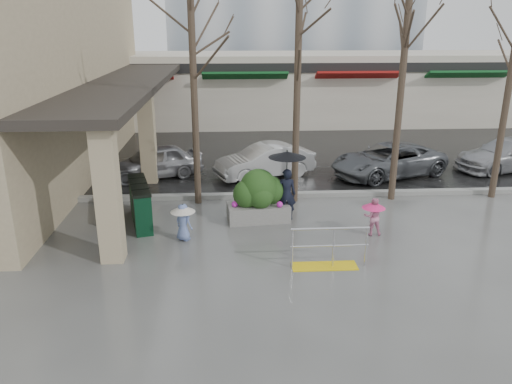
{
  "coord_description": "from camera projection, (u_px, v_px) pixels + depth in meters",
  "views": [
    {
      "loc": [
        -1.02,
        -12.03,
        5.61
      ],
      "look_at": [
        -0.26,
        0.73,
        1.3
      ],
      "focal_mm": 35.0,
      "sensor_mm": 36.0,
      "label": 1
    }
  ],
  "objects": [
    {
      "name": "child_blue",
      "position": [
        183.0,
        218.0,
        13.47
      ],
      "size": [
        0.68,
        0.68,
        1.04
      ],
      "rotation": [
        0.0,
        0.0,
        2.52
      ],
      "color": "#6A7FBD",
      "rests_on": "ground"
    },
    {
      "name": "storefront_row",
      "position": [
        277.0,
        88.0,
        29.69
      ],
      "size": [
        34.0,
        6.74,
        4.0
      ],
      "color": "beige",
      "rests_on": "ground"
    },
    {
      "name": "tree_mideast",
      "position": [
        405.0,
        50.0,
        15.33
      ],
      "size": [
        3.2,
        3.2,
        6.5
      ],
      "color": "#382B21",
      "rests_on": "ground"
    },
    {
      "name": "car_b",
      "position": [
        265.0,
        161.0,
        19.12
      ],
      "size": [
        4.05,
        2.67,
        1.26
      ],
      "primitive_type": "imported",
      "rotation": [
        0.0,
        0.0,
        -1.19
      ],
      "color": "silver",
      "rests_on": "ground"
    },
    {
      "name": "street_asphalt",
      "position": [
        241.0,
        111.0,
        34.03
      ],
      "size": [
        120.0,
        36.0,
        0.01
      ],
      "primitive_type": "cube",
      "color": "black",
      "rests_on": "ground"
    },
    {
      "name": "car_c",
      "position": [
        388.0,
        160.0,
        19.23
      ],
      "size": [
        4.98,
        3.57,
        1.26
      ],
      "primitive_type": "imported",
      "rotation": [
        0.0,
        0.0,
        -1.21
      ],
      "color": "slate",
      "rests_on": "ground"
    },
    {
      "name": "curb",
      "position": [
        258.0,
        195.0,
        16.99
      ],
      "size": [
        120.0,
        0.3,
        0.15
      ],
      "primitive_type": "cube",
      "color": "gray",
      "rests_on": "ground"
    },
    {
      "name": "woman",
      "position": [
        287.0,
        179.0,
        14.75
      ],
      "size": [
        1.11,
        1.11,
        2.15
      ],
      "rotation": [
        0.0,
        0.0,
        3.08
      ],
      "color": "black",
      "rests_on": "ground"
    },
    {
      "name": "tree_midwest",
      "position": [
        299.0,
        37.0,
        15.03
      ],
      "size": [
        3.2,
        3.2,
        7.0
      ],
      "color": "#382B21",
      "rests_on": "ground"
    },
    {
      "name": "canopy_slab",
      "position": [
        128.0,
        78.0,
        19.36
      ],
      "size": [
        2.8,
        18.0,
        0.25
      ],
      "primitive_type": "cube",
      "color": "#2D2823",
      "rests_on": "pillar_front"
    },
    {
      "name": "handrail",
      "position": [
        327.0,
        252.0,
        12.05
      ],
      "size": [
        1.9,
        0.5,
        1.03
      ],
      "color": "yellow",
      "rests_on": "ground"
    },
    {
      "name": "car_d",
      "position": [
        507.0,
        154.0,
        20.09
      ],
      "size": [
        4.65,
        2.84,
        1.26
      ],
      "primitive_type": "imported",
      "rotation": [
        0.0,
        0.0,
        -1.31
      ],
      "color": "#A1A2A6",
      "rests_on": "ground"
    },
    {
      "name": "tree_west",
      "position": [
        192.0,
        43.0,
        14.89
      ],
      "size": [
        3.2,
        3.2,
        6.8
      ],
      "color": "#382B21",
      "rests_on": "ground"
    },
    {
      "name": "planter",
      "position": [
        259.0,
        196.0,
        14.82
      ],
      "size": [
        1.9,
        1.12,
        1.59
      ],
      "rotation": [
        0.0,
        0.0,
        0.1
      ],
      "color": "slate",
      "rests_on": "ground"
    },
    {
      "name": "news_boxes",
      "position": [
        140.0,
        203.0,
        14.63
      ],
      "size": [
        1.02,
        2.26,
        1.23
      ],
      "rotation": [
        0.0,
        0.0,
        0.25
      ],
      "color": "#0C371F",
      "rests_on": "ground"
    },
    {
      "name": "child_pink",
      "position": [
        373.0,
        213.0,
        13.83
      ],
      "size": [
        0.66,
        0.66,
        1.08
      ],
      "rotation": [
        0.0,
        0.0,
        3.08
      ],
      "color": "pink",
      "rests_on": "ground"
    },
    {
      "name": "pillar_back",
      "position": [
        148.0,
        136.0,
        18.12
      ],
      "size": [
        0.55,
        0.55,
        3.5
      ],
      "primitive_type": "cube",
      "color": "tan",
      "rests_on": "ground"
    },
    {
      "name": "car_a",
      "position": [
        153.0,
        161.0,
        19.05
      ],
      "size": [
        3.98,
        2.63,
        1.26
      ],
      "primitive_type": "imported",
      "rotation": [
        0.0,
        0.0,
        -1.23
      ],
      "color": "#9E9EA2",
      "rests_on": "ground"
    },
    {
      "name": "ground",
      "position": [
        267.0,
        247.0,
        13.23
      ],
      "size": [
        120.0,
        120.0,
        0.0
      ],
      "primitive_type": "plane",
      "color": "#51514F",
      "rests_on": "ground"
    },
    {
      "name": "pillar_front",
      "position": [
        108.0,
        193.0,
        11.97
      ],
      "size": [
        0.55,
        0.55,
        3.5
      ],
      "primitive_type": "cube",
      "color": "tan",
      "rests_on": "ground"
    },
    {
      "name": "near_building",
      "position": [
        16.0,
        69.0,
        19.01
      ],
      "size": [
        6.0,
        18.0,
        8.0
      ],
      "primitive_type": "cube",
      "color": "tan",
      "rests_on": "ground"
    }
  ]
}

